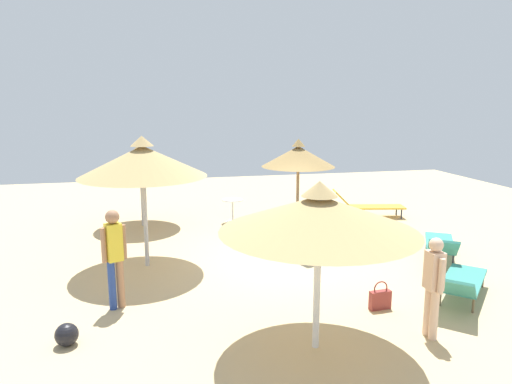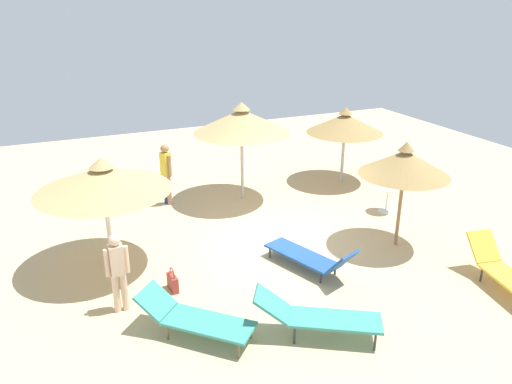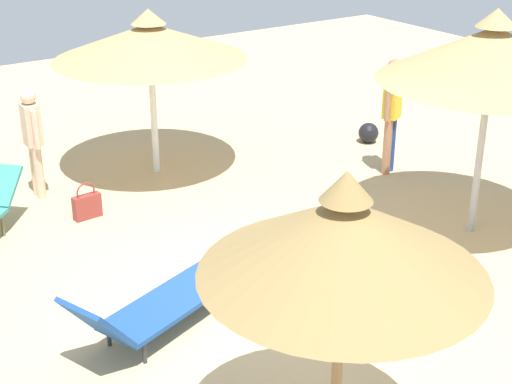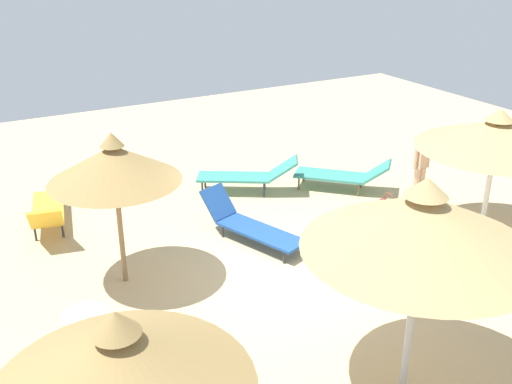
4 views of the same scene
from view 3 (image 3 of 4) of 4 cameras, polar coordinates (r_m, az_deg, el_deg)
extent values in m
cube|color=tan|center=(8.65, 1.88, -7.79)|extent=(24.00, 24.00, 0.10)
cylinder|color=#B2B2B7|center=(9.91, 16.59, 3.49)|extent=(0.09, 0.09, 2.42)
cone|color=tan|center=(9.59, 17.39, 9.88)|extent=(2.75, 2.75, 0.67)
cone|color=tan|center=(9.50, 17.71, 12.40)|extent=(0.49, 0.49, 0.22)
cylinder|color=olive|center=(5.82, 6.14, -12.69)|extent=(0.08, 0.08, 2.06)
cone|color=#997A47|center=(5.27, 6.64, -3.43)|extent=(2.08, 2.08, 0.58)
cone|color=#997A47|center=(5.10, 6.84, 0.47)|extent=(0.37, 0.37, 0.22)
cylinder|color=white|center=(11.60, -7.73, 6.22)|extent=(0.10, 0.10, 2.04)
cone|color=tan|center=(11.34, -8.02, 11.17)|extent=(2.86, 2.86, 0.52)
cone|color=tan|center=(11.27, -8.12, 12.96)|extent=(0.52, 0.52, 0.22)
cylinder|color=brown|center=(10.30, -18.54, -2.40)|extent=(0.04, 0.04, 0.30)
cube|color=#1E478C|center=(8.04, -5.98, -7.93)|extent=(1.88, 1.15, 0.05)
cylinder|color=#2D2D33|center=(8.74, -3.85, -6.18)|extent=(0.04, 0.04, 0.24)
cylinder|color=#2D2D33|center=(8.48, -1.29, -7.16)|extent=(0.04, 0.04, 0.24)
cylinder|color=#2D2D33|center=(7.83, -11.02, -10.52)|extent=(0.04, 0.04, 0.24)
cylinder|color=#2D2D33|center=(7.53, -8.40, -11.84)|extent=(0.04, 0.04, 0.24)
cube|color=#1E478C|center=(7.25, -11.95, -9.60)|extent=(0.62, 0.70, 0.55)
cylinder|color=navy|center=(11.92, 10.13, 3.61)|extent=(0.13, 0.13, 0.88)
cylinder|color=#A57554|center=(11.79, 9.85, 3.39)|extent=(0.13, 0.13, 0.88)
cube|color=yellow|center=(11.61, 10.26, 7.08)|extent=(0.32, 0.30, 0.66)
sphere|color=#A57554|center=(11.50, 10.42, 9.24)|extent=(0.24, 0.24, 0.24)
cylinder|color=#A57554|center=(11.78, 10.58, 7.17)|extent=(0.09, 0.09, 0.61)
cylinder|color=#A57554|center=(11.46, 9.91, 6.76)|extent=(0.09, 0.09, 0.61)
cylinder|color=beige|center=(11.33, -16.27, 1.67)|extent=(0.13, 0.13, 0.79)
cylinder|color=beige|center=(11.19, -16.01, 1.42)|extent=(0.13, 0.13, 0.79)
cube|color=beige|center=(11.03, -16.55, 4.88)|extent=(0.22, 0.26, 0.59)
sphere|color=beige|center=(10.91, -16.80, 6.88)|extent=(0.21, 0.21, 0.21)
cylinder|color=beige|center=(11.20, -16.83, 4.98)|extent=(0.09, 0.09, 0.55)
cylinder|color=beige|center=(10.88, -16.23, 4.51)|extent=(0.09, 0.09, 0.55)
cube|color=maroon|center=(10.50, -12.60, -1.08)|extent=(0.39, 0.16, 0.33)
torus|color=maroon|center=(10.41, -12.70, 0.00)|extent=(0.27, 0.04, 0.27)
sphere|color=black|center=(13.17, 8.47, 4.43)|extent=(0.35, 0.35, 0.35)
camera|label=1|loc=(17.53, -10.75, 20.54)|focal=32.65mm
camera|label=2|loc=(12.20, -64.16, 16.40)|focal=34.72mm
camera|label=4|loc=(11.75, 53.42, 18.89)|focal=41.74mm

